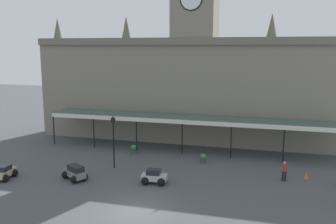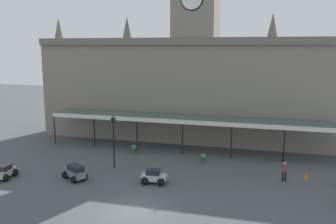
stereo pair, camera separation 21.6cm
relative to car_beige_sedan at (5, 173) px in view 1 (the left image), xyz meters
name	(u,v)px [view 1 (the left image)]	position (x,y,z in m)	size (l,w,h in m)	color
ground_plane	(135,211)	(12.80, -2.93, -0.50)	(140.00, 140.00, 0.00)	#464A4C
station_building	(194,84)	(12.80, 17.24, 6.27)	(37.49, 5.61, 19.49)	gray
entrance_canopy	(185,118)	(12.80, 12.30, 3.07)	(30.26, 3.26, 3.72)	#38564C
car_beige_sedan	(5,173)	(0.00, 0.00, 0.00)	(1.65, 2.13, 1.19)	tan
car_silver_sedan	(154,177)	(12.49, 2.34, 0.00)	(2.12, 1.64, 1.19)	#B2B5BA
car_grey_estate	(75,173)	(5.82, 1.39, 0.06)	(2.43, 2.22, 1.27)	slate
pedestrian_crossing_forecourt	(284,170)	(22.75, 5.75, 0.41)	(0.39, 0.34, 1.67)	black
victorian_lamppost	(113,136)	(7.75, 5.13, 2.51)	(0.30, 0.30, 4.84)	black
traffic_cone	(306,175)	(24.59, 6.79, -0.18)	(0.40, 0.40, 0.65)	orange
planter_forecourt_centre	(203,158)	(15.44, 8.63, -0.01)	(0.60, 0.60, 0.96)	#47423D
planter_near_kerb	(134,149)	(7.90, 9.81, -0.01)	(0.60, 0.60, 0.96)	#47423D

